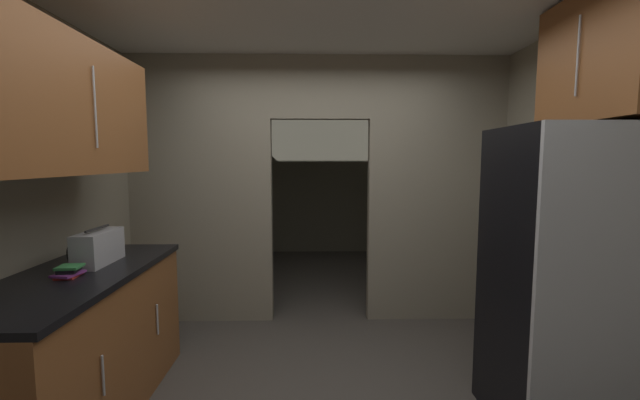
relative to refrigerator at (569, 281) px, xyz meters
The scene contains 9 objects.
kitchen_overhead_slab 2.36m from the refrigerator, 158.10° to the left, with size 4.11×7.17×0.06m, color silver.
kitchen_partition 2.29m from the refrigerator, 130.80° to the left, with size 3.71×0.12×2.63m.
adjoining_room_shell 4.08m from the refrigerator, 111.00° to the left, with size 3.71×3.10×2.63m.
refrigerator is the anchor object (origin of this frame).
lower_cabinet_run 3.00m from the refrigerator, behind, with size 0.70×1.67×0.94m.
upper_cabinet_counterside 3.14m from the refrigerator, behind, with size 0.36×1.50×0.78m.
upper_cabinet_fridgeside 1.34m from the refrigerator, 24.55° to the left, with size 0.36×0.88×0.77m.
boombox 2.96m from the refrigerator, behind, with size 0.17×0.40×0.24m.
book_stack 2.95m from the refrigerator, behind, with size 0.15×0.17×0.07m.
Camera 1 is at (-0.07, -2.35, 1.62)m, focal length 22.10 mm.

